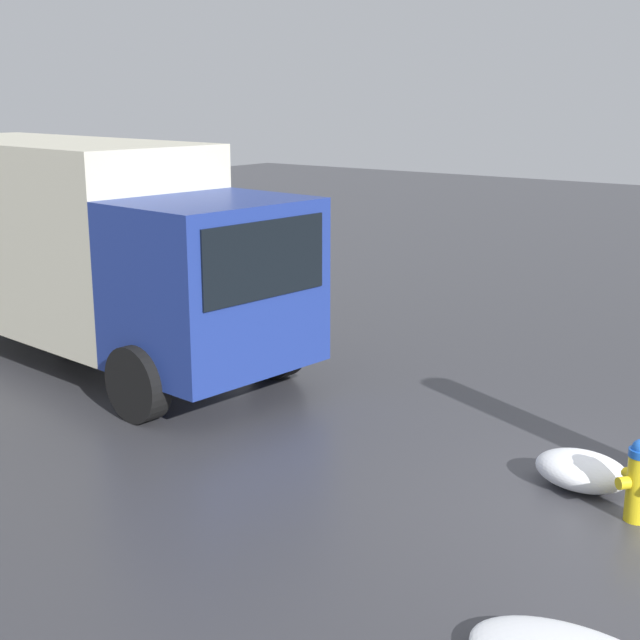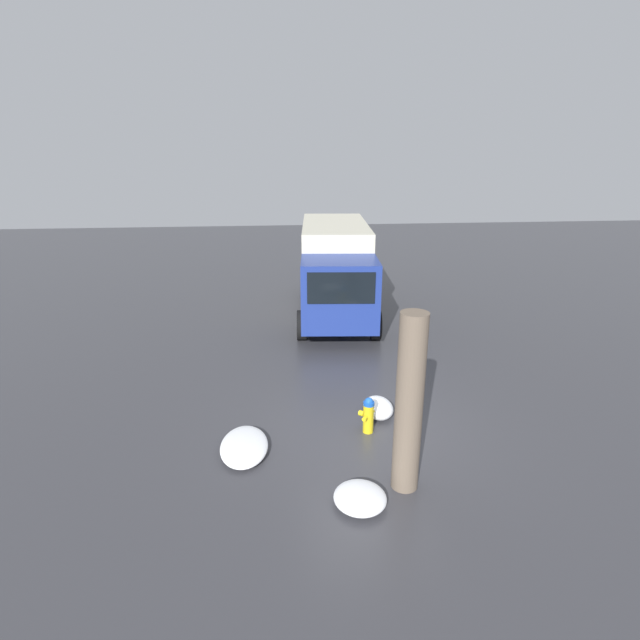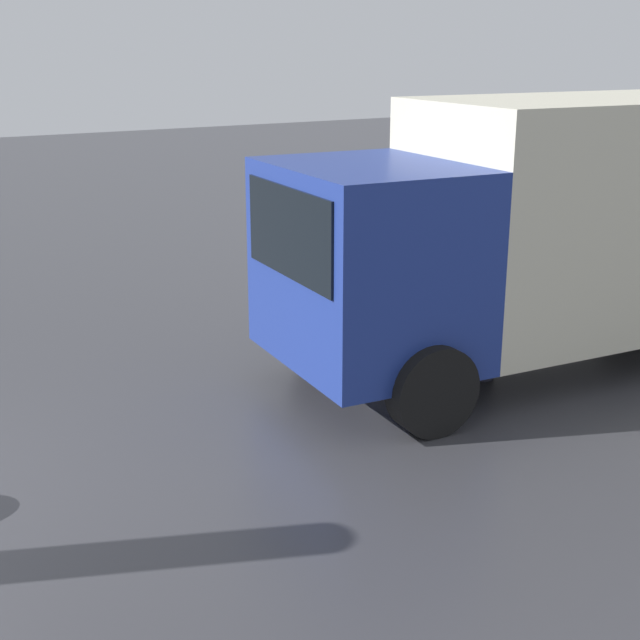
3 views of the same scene
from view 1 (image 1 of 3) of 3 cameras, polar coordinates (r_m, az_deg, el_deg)
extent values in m
plane|color=#38383D|center=(8.54, 19.52, -11.98)|extent=(60.00, 60.00, 0.00)
cylinder|color=yellow|center=(8.41, 19.70, -10.13)|extent=(0.21, 0.21, 0.60)
cylinder|color=yellow|center=(8.30, 18.84, -9.85)|extent=(0.15, 0.15, 0.11)
cylinder|color=yellow|center=(8.50, 19.13, -9.29)|extent=(0.13, 0.13, 0.09)
cube|color=navy|center=(10.74, -6.81, 2.33)|extent=(1.95, 2.36, 2.01)
cube|color=black|center=(10.02, -3.51, 3.88)|extent=(0.19, 1.86, 0.88)
cube|color=beige|center=(13.56, -16.87, 5.52)|extent=(5.56, 2.67, 2.57)
cylinder|color=black|center=(11.77, -2.88, -1.56)|extent=(0.92, 0.36, 0.90)
cylinder|color=black|center=(10.40, -11.58, -4.00)|extent=(0.92, 0.36, 0.90)
cylinder|color=black|center=(15.48, -15.62, 1.78)|extent=(0.92, 0.36, 0.90)
cylinder|color=#23232D|center=(12.13, -10.68, -1.46)|extent=(0.26, 0.26, 0.84)
cylinder|color=maroon|center=(11.95, -10.85, 2.11)|extent=(0.39, 0.39, 0.70)
sphere|color=tan|center=(11.86, -10.95, 4.30)|extent=(0.23, 0.23, 0.23)
ellipsoid|color=white|center=(8.94, 16.40, -9.24)|extent=(0.90, 0.63, 0.36)
camera|label=2|loc=(8.78, 89.95, 11.74)|focal=28.00mm
camera|label=3|loc=(14.97, 29.12, 12.30)|focal=50.00mm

